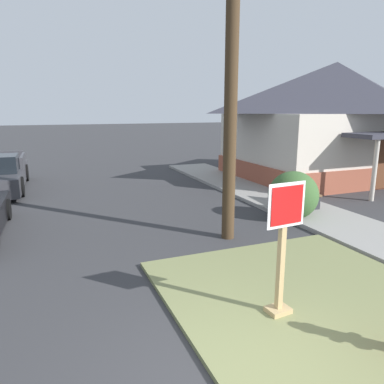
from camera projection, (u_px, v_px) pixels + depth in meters
The scene contains 7 objects.
grass_corner_patch at pixel (316, 304), 6.03m from camera, with size 4.63×5.26×0.08m, color olive.
sidewalk_strip at pixel (298, 208), 11.80m from camera, with size 2.20×19.85×0.12m, color gray.
stop_sign at pixel (282, 254), 5.48m from camera, with size 0.67×0.31×2.09m.
manhole_cover at pixel (212, 297), 6.30m from camera, with size 0.70×0.70×0.02m, color black.
street_bench at pixel (302, 191), 11.87m from camera, with size 0.52×1.43×0.85m.
corner_house at pixel (333, 120), 17.03m from camera, with size 9.23×7.76×5.29m.
shrub_by_curb at pixel (293, 195), 10.72m from camera, with size 1.46×1.46×1.43m, color #375A2D.
Camera 1 is at (-1.91, -3.07, 3.19)m, focal length 34.05 mm.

